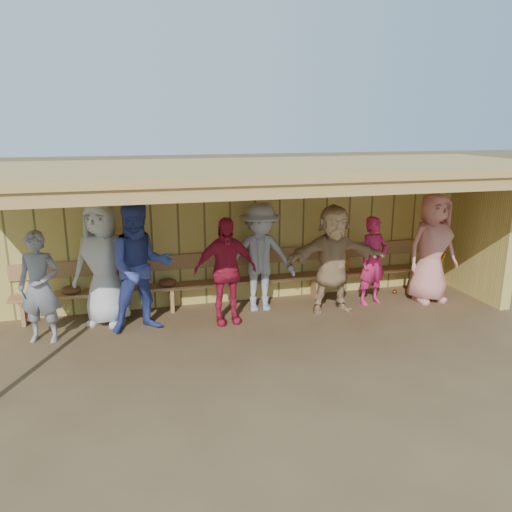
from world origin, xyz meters
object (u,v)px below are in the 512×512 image
(player_e, at_px, (260,258))
(player_d, at_px, (225,271))
(player_b, at_px, (103,264))
(player_h, at_px, (432,248))
(player_c, at_px, (141,268))
(player_f, at_px, (333,259))
(player_a, at_px, (40,287))
(player_g, at_px, (373,261))
(bench, at_px, (245,274))

(player_e, bearing_deg, player_d, -145.31)
(player_b, distance_m, player_h, 5.55)
(player_c, height_order, player_f, player_c)
(player_e, height_order, player_f, player_e)
(player_c, bearing_deg, player_a, 174.01)
(player_b, relative_size, player_f, 1.08)
(player_d, height_order, player_g, player_d)
(player_b, xyz_separation_m, bench, (2.33, 0.34, -0.45))
(player_g, height_order, player_h, player_h)
(player_a, relative_size, player_g, 1.06)
(player_a, distance_m, player_h, 6.40)
(player_d, relative_size, bench, 0.22)
(bench, bearing_deg, player_b, -171.62)
(player_c, distance_m, player_e, 1.99)
(player_b, distance_m, player_c, 0.70)
(player_a, bearing_deg, player_g, 16.71)
(player_e, relative_size, bench, 0.24)
(player_c, bearing_deg, player_d, -8.95)
(bench, bearing_deg, player_a, -165.51)
(player_g, bearing_deg, player_f, 174.72)
(player_c, bearing_deg, bench, 15.16)
(player_a, relative_size, player_h, 0.85)
(player_a, distance_m, player_e, 3.39)
(player_d, height_order, player_f, player_f)
(player_b, bearing_deg, bench, 32.20)
(player_d, bearing_deg, player_a, 178.62)
(player_h, bearing_deg, player_b, 171.90)
(player_e, bearing_deg, player_a, -168.40)
(player_g, xyz_separation_m, player_h, (1.06, -0.13, 0.19))
(player_f, relative_size, player_g, 1.17)
(player_e, relative_size, player_f, 1.01)
(player_b, distance_m, bench, 2.40)
(player_a, height_order, player_g, player_a)
(player_a, relative_size, bench, 0.22)
(player_b, relative_size, player_e, 1.06)
(player_d, xyz_separation_m, player_g, (2.64, 0.20, -0.08))
(player_f, bearing_deg, player_b, 176.73)
(player_e, distance_m, player_h, 3.05)
(player_a, relative_size, player_e, 0.89)
(player_e, bearing_deg, player_f, -11.60)
(player_a, height_order, player_f, player_f)
(player_b, distance_m, player_g, 4.49)
(player_g, bearing_deg, player_e, 159.47)
(player_a, xyz_separation_m, player_c, (1.41, 0.06, 0.17))
(player_b, height_order, player_f, player_b)
(player_e, relative_size, player_h, 0.95)
(player_e, bearing_deg, player_b, -176.89)
(player_b, height_order, player_c, player_c)
(player_h, bearing_deg, player_c, 176.38)
(player_b, relative_size, player_g, 1.26)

